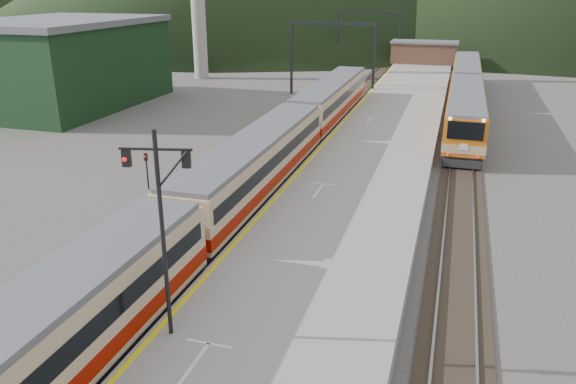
% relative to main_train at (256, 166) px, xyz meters
% --- Properties ---
extents(track_main, '(2.60, 200.00, 0.23)m').
position_rel_main_train_xyz_m(track_main, '(0.00, 17.60, -1.91)').
color(track_main, black).
rests_on(track_main, ground).
extents(track_far, '(2.60, 200.00, 0.23)m').
position_rel_main_train_xyz_m(track_far, '(-5.00, 17.60, -1.91)').
color(track_far, black).
rests_on(track_far, ground).
extents(track_second, '(2.60, 200.00, 0.23)m').
position_rel_main_train_xyz_m(track_second, '(11.50, 17.60, -1.91)').
color(track_second, black).
rests_on(track_second, ground).
extents(platform, '(8.00, 100.00, 1.00)m').
position_rel_main_train_xyz_m(platform, '(5.60, 15.60, -1.48)').
color(platform, gray).
rests_on(platform, ground).
extents(gantry_near, '(9.55, 0.25, 8.00)m').
position_rel_main_train_xyz_m(gantry_near, '(-2.85, 32.60, 3.60)').
color(gantry_near, black).
rests_on(gantry_near, ground).
extents(gantry_far, '(9.55, 0.25, 8.00)m').
position_rel_main_train_xyz_m(gantry_far, '(-2.85, 57.60, 3.60)').
color(gantry_far, black).
rests_on(gantry_far, ground).
extents(warehouse, '(14.50, 20.50, 8.60)m').
position_rel_main_train_xyz_m(warehouse, '(-28.00, 19.60, 2.34)').
color(warehouse, black).
rests_on(warehouse, ground).
extents(station_shed, '(9.40, 4.40, 3.10)m').
position_rel_main_train_xyz_m(station_shed, '(5.60, 55.60, 0.59)').
color(station_shed, brown).
rests_on(station_shed, platform).
extents(main_train, '(2.87, 58.87, 3.50)m').
position_rel_main_train_xyz_m(main_train, '(0.00, 0.00, 0.00)').
color(main_train, tan).
rests_on(main_train, track_main).
extents(second_train, '(2.84, 38.71, 3.47)m').
position_rel_main_train_xyz_m(second_train, '(11.50, 27.96, -0.02)').
color(second_train, '#D06110').
rests_on(second_train, track_second).
extents(signal_mast, '(2.16, 0.63, 6.96)m').
position_rel_main_train_xyz_m(signal_mast, '(2.36, -15.02, 3.27)').
color(signal_mast, black).
rests_on(signal_mast, platform).
extents(short_signal_b, '(0.26, 0.23, 2.27)m').
position_rel_main_train_xyz_m(short_signal_b, '(-2.17, 9.86, -0.52)').
color(short_signal_b, black).
rests_on(short_signal_b, ground).
extents(short_signal_c, '(0.27, 0.24, 2.27)m').
position_rel_main_train_xyz_m(short_signal_c, '(-6.97, -0.42, -0.52)').
color(short_signal_c, black).
rests_on(short_signal_c, ground).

